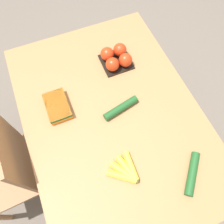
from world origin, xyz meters
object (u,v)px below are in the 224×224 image
chair (9,170)px  banana_bunch (126,171)px  cucumber_near (121,108)px  tomato_pack (116,58)px  carrot_bag (57,106)px  cucumber_far (192,174)px

chair → banana_bunch: 0.75m
chair → cucumber_near: chair is taller
cucumber_near → tomato_pack: bearing=-18.2°
chair → banana_bunch: bearing=60.0°
chair → carrot_bag: chair is taller
tomato_pack → cucumber_far: (-0.78, -0.08, -0.03)m
chair → banana_bunch: chair is taller
banana_bunch → cucumber_near: bearing=-18.8°
chair → tomato_pack: (0.33, -0.85, 0.29)m
chair → carrot_bag: bearing=107.4°
tomato_pack → cucumber_near: 0.34m
chair → tomato_pack: bearing=108.2°
cucumber_near → banana_bunch: bearing=161.2°
banana_bunch → cucumber_far: (-0.13, -0.29, 0.00)m
cucumber_far → cucumber_near: bearing=21.5°
tomato_pack → carrot_bag: (-0.18, 0.43, -0.02)m
cucumber_near → cucumber_far: bearing=-158.5°
cucumber_far → chair: bearing=63.9°
tomato_pack → chair: bearing=111.3°
chair → cucumber_far: (-0.45, -0.92, 0.27)m
banana_bunch → cucumber_far: size_ratio=0.86×
chair → cucumber_far: size_ratio=5.01×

